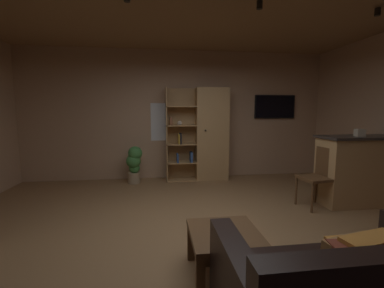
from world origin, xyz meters
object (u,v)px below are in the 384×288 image
(coffee_table, at_px, (225,241))
(dining_chair, at_px, (320,173))
(kitchen_bar_counter, at_px, (366,170))
(tissue_box, at_px, (360,133))
(bookshelf_cabinet, at_px, (207,135))
(wall_mounted_tv, at_px, (275,107))
(potted_floor_plant, at_px, (134,163))
(table_book_0, at_px, (225,228))

(coffee_table, xyz_separation_m, dining_chair, (1.86, 1.44, 0.21))
(kitchen_bar_counter, xyz_separation_m, tissue_box, (-0.23, -0.06, 0.60))
(bookshelf_cabinet, bearing_deg, coffee_table, -98.14)
(bookshelf_cabinet, relative_size, kitchen_bar_counter, 1.28)
(tissue_box, xyz_separation_m, coffee_table, (-2.47, -1.42, -0.83))
(dining_chair, bearing_deg, tissue_box, -1.55)
(bookshelf_cabinet, xyz_separation_m, wall_mounted_tv, (1.60, 0.21, 0.61))
(kitchen_bar_counter, bearing_deg, potted_floor_plant, 155.87)
(coffee_table, height_order, dining_chair, dining_chair)
(tissue_box, xyz_separation_m, wall_mounted_tv, (-0.39, 2.09, 0.43))
(bookshelf_cabinet, height_order, dining_chair, bookshelf_cabinet)
(tissue_box, xyz_separation_m, dining_chair, (-0.61, 0.02, -0.62))
(kitchen_bar_counter, bearing_deg, table_book_0, -151.78)
(kitchen_bar_counter, bearing_deg, bookshelf_cabinet, 140.73)
(bookshelf_cabinet, relative_size, tissue_box, 16.38)
(bookshelf_cabinet, height_order, table_book_0, bookshelf_cabinet)
(bookshelf_cabinet, distance_m, coffee_table, 3.40)
(coffee_table, bearing_deg, potted_floor_plant, 108.70)
(kitchen_bar_counter, xyz_separation_m, wall_mounted_tv, (-0.62, 2.03, 1.03))
(kitchen_bar_counter, relative_size, tissue_box, 12.76)
(tissue_box, bearing_deg, table_book_0, -150.73)
(tissue_box, xyz_separation_m, table_book_0, (-2.45, -1.37, -0.73))
(kitchen_bar_counter, distance_m, table_book_0, 3.04)
(potted_floor_plant, bearing_deg, table_book_0, -70.76)
(tissue_box, height_order, table_book_0, tissue_box)
(table_book_0, height_order, wall_mounted_tv, wall_mounted_tv)
(table_book_0, height_order, dining_chair, dining_chair)
(coffee_table, relative_size, table_book_0, 4.83)
(bookshelf_cabinet, xyz_separation_m, dining_chair, (1.39, -1.86, -0.44))
(bookshelf_cabinet, height_order, potted_floor_plant, bookshelf_cabinet)
(kitchen_bar_counter, distance_m, coffee_table, 3.09)
(tissue_box, height_order, coffee_table, tissue_box)
(kitchen_bar_counter, distance_m, potted_floor_plant, 4.13)
(bookshelf_cabinet, height_order, coffee_table, bookshelf_cabinet)
(bookshelf_cabinet, bearing_deg, wall_mounted_tv, 7.48)
(bookshelf_cabinet, distance_m, dining_chair, 2.37)
(kitchen_bar_counter, relative_size, dining_chair, 1.66)
(tissue_box, relative_size, table_book_0, 0.89)
(dining_chair, bearing_deg, kitchen_bar_counter, 3.18)
(dining_chair, distance_m, wall_mounted_tv, 2.34)
(kitchen_bar_counter, distance_m, tissue_box, 0.64)
(table_book_0, xyz_separation_m, dining_chair, (1.85, 1.39, 0.11))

